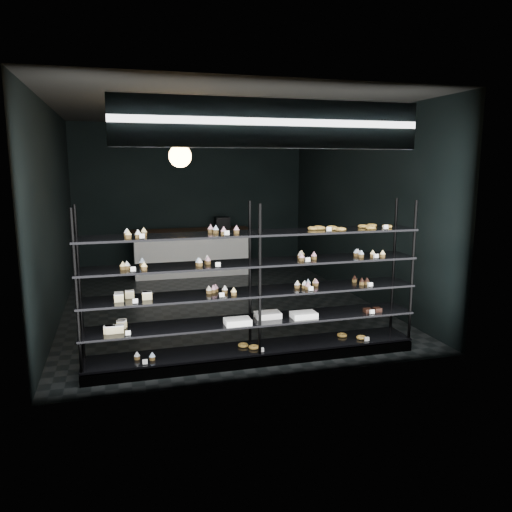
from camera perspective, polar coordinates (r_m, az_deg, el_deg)
room at (r=8.16m, az=-4.32°, el=5.21°), size 5.01×6.01×3.20m
display_shelf at (r=5.97m, az=-0.30°, el=-6.19°), size 4.00×0.50×1.91m
signage at (r=5.30m, az=1.98°, el=14.90°), size 3.30×0.05×0.50m
pendant_lamp at (r=7.13m, az=-8.67°, el=11.23°), size 0.31×0.31×0.89m
service_counter at (r=10.73m, az=-7.28°, el=0.49°), size 2.51×0.65×1.23m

